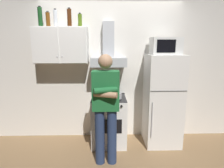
# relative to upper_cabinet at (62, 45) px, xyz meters

# --- Properties ---
(ground_plane) EXTENTS (7.00, 7.00, 0.00)m
(ground_plane) POSITION_rel_upper_cabinet_xyz_m (0.85, -0.37, -1.75)
(ground_plane) COLOR olive
(back_wall_tiled) EXTENTS (4.80, 0.10, 2.70)m
(back_wall_tiled) POSITION_rel_upper_cabinet_xyz_m (0.85, 0.23, -0.40)
(back_wall_tiled) COLOR silver
(back_wall_tiled) RESTS_ON ground_plane
(upper_cabinet) EXTENTS (0.90, 0.37, 0.60)m
(upper_cabinet) POSITION_rel_upper_cabinet_xyz_m (0.00, 0.00, 0.00)
(upper_cabinet) COLOR white
(stove_oven) EXTENTS (0.60, 0.62, 0.87)m
(stove_oven) POSITION_rel_upper_cabinet_xyz_m (0.80, -0.13, -1.32)
(stove_oven) COLOR white
(stove_oven) RESTS_ON ground_plane
(range_hood) EXTENTS (0.60, 0.44, 0.75)m
(range_hood) POSITION_rel_upper_cabinet_xyz_m (0.80, 0.00, -0.15)
(range_hood) COLOR #B7BABF
(refrigerator) EXTENTS (0.60, 0.62, 1.60)m
(refrigerator) POSITION_rel_upper_cabinet_xyz_m (1.75, -0.12, -0.95)
(refrigerator) COLOR white
(refrigerator) RESTS_ON ground_plane
(microwave) EXTENTS (0.48, 0.37, 0.28)m
(microwave) POSITION_rel_upper_cabinet_xyz_m (1.75, -0.11, -0.01)
(microwave) COLOR silver
(microwave) RESTS_ON refrigerator
(person_standing) EXTENTS (0.38, 0.33, 1.64)m
(person_standing) POSITION_rel_upper_cabinet_xyz_m (0.75, -0.73, -0.85)
(person_standing) COLOR navy
(person_standing) RESTS_ON ground_plane
(cooking_pot) EXTENTS (0.28, 0.18, 0.10)m
(cooking_pot) POSITION_rel_upper_cabinet_xyz_m (0.93, -0.24, -0.83)
(cooking_pot) COLOR #B7BABF
(cooking_pot) RESTS_ON stove_oven
(bottle_wine_green) EXTENTS (0.07, 0.07, 0.32)m
(bottle_wine_green) POSITION_rel_upper_cabinet_xyz_m (-0.32, -0.02, 0.46)
(bottle_wine_green) COLOR #19471E
(bottle_wine_green) RESTS_ON upper_cabinet
(bottle_olive_oil) EXTENTS (0.07, 0.07, 0.23)m
(bottle_olive_oil) POSITION_rel_upper_cabinet_xyz_m (0.32, 0.03, 0.41)
(bottle_olive_oil) COLOR #4C6B19
(bottle_olive_oil) RESTS_ON upper_cabinet
(bottle_beer_brown) EXTENTS (0.07, 0.07, 0.25)m
(bottle_beer_brown) POSITION_rel_upper_cabinet_xyz_m (-0.21, 0.01, 0.42)
(bottle_beer_brown) COLOR brown
(bottle_beer_brown) RESTS_ON upper_cabinet
(bottle_rum_dark) EXTENTS (0.07, 0.07, 0.30)m
(bottle_rum_dark) POSITION_rel_upper_cabinet_xyz_m (0.15, -0.00, 0.44)
(bottle_rum_dark) COLOR #47230F
(bottle_rum_dark) RESTS_ON upper_cabinet
(bottle_vodka_clear) EXTENTS (0.06, 0.06, 0.29)m
(bottle_vodka_clear) POSITION_rel_upper_cabinet_xyz_m (-0.08, 0.03, 0.44)
(bottle_vodka_clear) COLOR silver
(bottle_vodka_clear) RESTS_ON upper_cabinet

